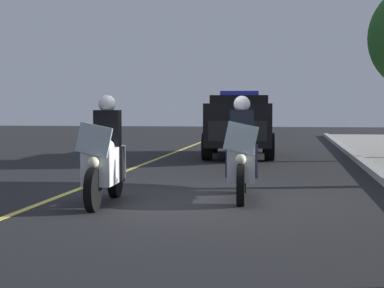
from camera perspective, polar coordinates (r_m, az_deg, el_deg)
The scene contains 5 objects.
ground_plane at distance 10.34m, azimuth -0.26°, elevation -5.08°, with size 80.00×80.00×0.00m, color black.
lane_stripe_center at distance 10.92m, azimuth -12.00°, elevation -4.68°, with size 48.00×0.12×0.01m, color #E0D14C.
police_motorcycle_lead_left at distance 9.84m, azimuth -8.03°, elevation -1.44°, with size 2.14×0.61×1.72m.
police_motorcycle_lead_right at distance 10.31m, azimuth 4.59°, elevation -1.20°, with size 2.14×0.61×1.72m.
police_suv at distance 19.46m, azimuth 4.37°, elevation 2.01°, with size 5.01×2.32×2.05m.
Camera 1 is at (10.09, 1.65, 1.51)m, focal length 57.90 mm.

